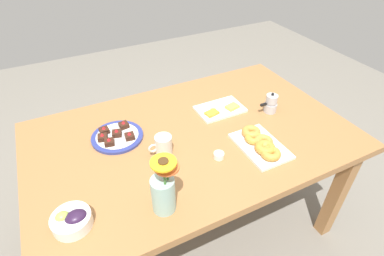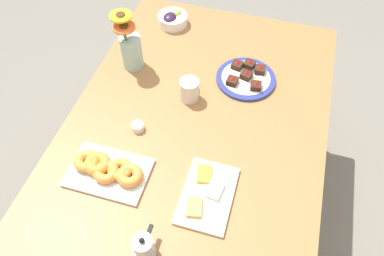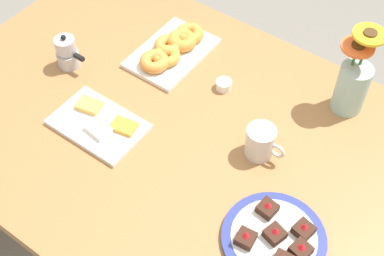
{
  "view_description": "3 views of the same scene",
  "coord_description": "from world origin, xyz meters",
  "px_view_note": "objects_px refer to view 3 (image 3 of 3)",
  "views": [
    {
      "loc": [
        0.52,
        1.05,
        1.69
      ],
      "look_at": [
        0.0,
        0.0,
        0.78
      ],
      "focal_mm": 28.0,
      "sensor_mm": 36.0,
      "label": 1
    },
    {
      "loc": [
        -0.82,
        -0.24,
        1.89
      ],
      "look_at": [
        0.0,
        0.0,
        0.78
      ],
      "focal_mm": 35.0,
      "sensor_mm": 36.0,
      "label": 2
    },
    {
      "loc": [
        0.54,
        -0.75,
        1.91
      ],
      "look_at": [
        0.0,
        0.0,
        0.78
      ],
      "focal_mm": 50.0,
      "sensor_mm": 36.0,
      "label": 3
    }
  ],
  "objects_px": {
    "dessert_plate": "(275,238)",
    "flower_vase": "(353,83)",
    "dining_table": "(192,155)",
    "croissant_platter": "(172,49)",
    "jam_cup_honey": "(224,85)",
    "moka_pot": "(67,53)",
    "coffee_mug": "(261,142)",
    "cheese_platter": "(99,124)"
  },
  "relations": [
    {
      "from": "dessert_plate",
      "to": "flower_vase",
      "type": "relative_size",
      "value": 0.95
    },
    {
      "from": "dining_table",
      "to": "croissant_platter",
      "type": "relative_size",
      "value": 5.68
    },
    {
      "from": "jam_cup_honey",
      "to": "moka_pot",
      "type": "xyz_separation_m",
      "value": [
        -0.45,
        -0.2,
        0.03
      ]
    },
    {
      "from": "dining_table",
      "to": "croissant_platter",
      "type": "bearing_deg",
      "value": 136.35
    },
    {
      "from": "croissant_platter",
      "to": "dessert_plate",
      "type": "distance_m",
      "value": 0.7
    },
    {
      "from": "coffee_mug",
      "to": "jam_cup_honey",
      "type": "bearing_deg",
      "value": 145.74
    },
    {
      "from": "dessert_plate",
      "to": "moka_pot",
      "type": "xyz_separation_m",
      "value": [
        -0.82,
        0.15,
        0.04
      ]
    },
    {
      "from": "dining_table",
      "to": "jam_cup_honey",
      "type": "height_order",
      "value": "jam_cup_honey"
    },
    {
      "from": "jam_cup_honey",
      "to": "flower_vase",
      "type": "height_order",
      "value": "flower_vase"
    },
    {
      "from": "dining_table",
      "to": "coffee_mug",
      "type": "height_order",
      "value": "coffee_mug"
    },
    {
      "from": "croissant_platter",
      "to": "moka_pot",
      "type": "distance_m",
      "value": 0.32
    },
    {
      "from": "dining_table",
      "to": "coffee_mug",
      "type": "xyz_separation_m",
      "value": [
        0.18,
        0.06,
        0.13
      ]
    },
    {
      "from": "coffee_mug",
      "to": "croissant_platter",
      "type": "height_order",
      "value": "coffee_mug"
    },
    {
      "from": "jam_cup_honey",
      "to": "dessert_plate",
      "type": "relative_size",
      "value": 0.19
    },
    {
      "from": "croissant_platter",
      "to": "jam_cup_honey",
      "type": "xyz_separation_m",
      "value": [
        0.21,
        -0.03,
        -0.01
      ]
    },
    {
      "from": "jam_cup_honey",
      "to": "dessert_plate",
      "type": "xyz_separation_m",
      "value": [
        0.38,
        -0.35,
        -0.0
      ]
    },
    {
      "from": "croissant_platter",
      "to": "moka_pot",
      "type": "height_order",
      "value": "moka_pot"
    },
    {
      "from": "jam_cup_honey",
      "to": "flower_vase",
      "type": "distance_m",
      "value": 0.37
    },
    {
      "from": "dining_table",
      "to": "moka_pot",
      "type": "relative_size",
      "value": 13.45
    },
    {
      "from": "cheese_platter",
      "to": "dining_table",
      "type": "bearing_deg",
      "value": 27.07
    },
    {
      "from": "dining_table",
      "to": "cheese_platter",
      "type": "xyz_separation_m",
      "value": [
        -0.24,
        -0.12,
        0.1
      ]
    },
    {
      "from": "flower_vase",
      "to": "croissant_platter",
      "type": "bearing_deg",
      "value": -167.36
    },
    {
      "from": "dessert_plate",
      "to": "moka_pot",
      "type": "relative_size",
      "value": 2.13
    },
    {
      "from": "coffee_mug",
      "to": "flower_vase",
      "type": "height_order",
      "value": "flower_vase"
    },
    {
      "from": "cheese_platter",
      "to": "croissant_platter",
      "type": "bearing_deg",
      "value": 91.72
    },
    {
      "from": "cheese_platter",
      "to": "croissant_platter",
      "type": "distance_m",
      "value": 0.36
    },
    {
      "from": "dining_table",
      "to": "cheese_platter",
      "type": "height_order",
      "value": "cheese_platter"
    },
    {
      "from": "dining_table",
      "to": "croissant_platter",
      "type": "height_order",
      "value": "croissant_platter"
    },
    {
      "from": "coffee_mug",
      "to": "moka_pot",
      "type": "xyz_separation_m",
      "value": [
        -0.66,
        -0.05,
        0.0
      ]
    },
    {
      "from": "jam_cup_honey",
      "to": "dessert_plate",
      "type": "distance_m",
      "value": 0.52
    },
    {
      "from": "dining_table",
      "to": "moka_pot",
      "type": "xyz_separation_m",
      "value": [
        -0.48,
        0.01,
        0.13
      ]
    },
    {
      "from": "coffee_mug",
      "to": "flower_vase",
      "type": "bearing_deg",
      "value": 68.53
    },
    {
      "from": "dessert_plate",
      "to": "dining_table",
      "type": "bearing_deg",
      "value": 157.9
    },
    {
      "from": "flower_vase",
      "to": "moka_pot",
      "type": "relative_size",
      "value": 2.24
    },
    {
      "from": "flower_vase",
      "to": "cheese_platter",
      "type": "bearing_deg",
      "value": -138.04
    },
    {
      "from": "jam_cup_honey",
      "to": "dining_table",
      "type": "bearing_deg",
      "value": -80.9
    },
    {
      "from": "cheese_platter",
      "to": "croissant_platter",
      "type": "height_order",
      "value": "croissant_platter"
    },
    {
      "from": "coffee_mug",
      "to": "dessert_plate",
      "type": "xyz_separation_m",
      "value": [
        0.17,
        -0.2,
        -0.04
      ]
    },
    {
      "from": "croissant_platter",
      "to": "flower_vase",
      "type": "distance_m",
      "value": 0.56
    },
    {
      "from": "croissant_platter",
      "to": "jam_cup_honey",
      "type": "relative_size",
      "value": 5.87
    },
    {
      "from": "dining_table",
      "to": "jam_cup_honey",
      "type": "bearing_deg",
      "value": 99.1
    },
    {
      "from": "dining_table",
      "to": "cheese_platter",
      "type": "distance_m",
      "value": 0.28
    }
  ]
}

